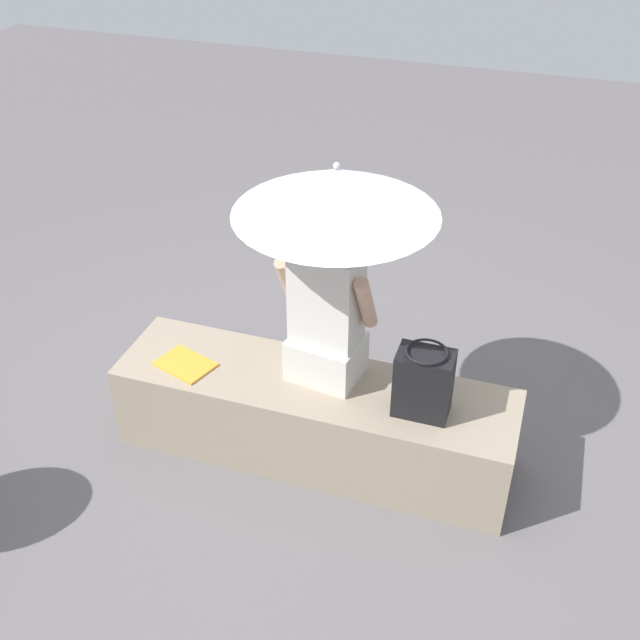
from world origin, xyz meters
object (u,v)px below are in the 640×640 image
parasol (336,192)px  magazine (185,364)px  handbag_black (424,382)px  person_seated (326,310)px

parasol → magazine: (-0.73, -0.19, -0.98)m
parasol → handbag_black: (0.48, -0.16, -0.81)m
handbag_black → parasol: bearing=161.7°
parasol → magazine: bearing=-165.1°
parasol → magazine: size_ratio=4.00×
person_seated → handbag_black: 0.57m
magazine → handbag_black: bearing=20.0°
person_seated → magazine: bearing=-167.0°
parasol → handbag_black: 0.96m
parasol → handbag_black: parasol is taller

